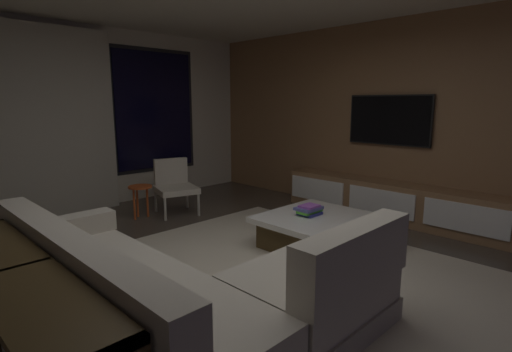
{
  "coord_description": "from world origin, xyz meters",
  "views": [
    {
      "loc": [
        -2.23,
        -2.32,
        1.59
      ],
      "look_at": [
        0.82,
        0.71,
        0.79
      ],
      "focal_mm": 27.71,
      "sensor_mm": 36.0,
      "label": 1
    }
  ],
  "objects_px": {
    "media_console": "(392,202)",
    "console_table_behind_couch": "(18,324)",
    "coffee_table": "(320,232)",
    "mounted_tv": "(389,120)",
    "accent_chair_near_window": "(174,183)",
    "book_stack_on_coffee_table": "(309,210)",
    "sectional_couch": "(176,296)",
    "side_stool": "(140,192)"
  },
  "relations": [
    {
      "from": "sectional_couch",
      "to": "accent_chair_near_window",
      "type": "distance_m",
      "value": 3.17
    },
    {
      "from": "media_console",
      "to": "console_table_behind_couch",
      "type": "xyz_separation_m",
      "value": [
        -4.53,
        -0.09,
        0.16
      ]
    },
    {
      "from": "accent_chair_near_window",
      "to": "mounted_tv",
      "type": "distance_m",
      "value": 3.16
    },
    {
      "from": "side_stool",
      "to": "mounted_tv",
      "type": "xyz_separation_m",
      "value": [
        2.55,
        -2.31,
        0.98
      ]
    },
    {
      "from": "coffee_table",
      "to": "console_table_behind_couch",
      "type": "distance_m",
      "value": 2.98
    },
    {
      "from": "sectional_couch",
      "to": "accent_chair_near_window",
      "type": "xyz_separation_m",
      "value": [
        1.75,
        2.64,
        0.14
      ]
    },
    {
      "from": "accent_chair_near_window",
      "to": "console_table_behind_couch",
      "type": "bearing_deg",
      "value": -136.65
    },
    {
      "from": "mounted_tv",
      "to": "coffee_table",
      "type": "bearing_deg",
      "value": -175.24
    },
    {
      "from": "coffee_table",
      "to": "accent_chair_near_window",
      "type": "xyz_separation_m",
      "value": [
        -0.31,
        2.37,
        0.25
      ]
    },
    {
      "from": "mounted_tv",
      "to": "side_stool",
      "type": "bearing_deg",
      "value": 137.83
    },
    {
      "from": "media_console",
      "to": "accent_chair_near_window",
      "type": "bearing_deg",
      "value": 127.71
    },
    {
      "from": "book_stack_on_coffee_table",
      "to": "coffee_table",
      "type": "bearing_deg",
      "value": -79.98
    },
    {
      "from": "sectional_couch",
      "to": "side_stool",
      "type": "xyz_separation_m",
      "value": [
        1.25,
        2.73,
        0.08
      ]
    },
    {
      "from": "media_console",
      "to": "console_table_behind_couch",
      "type": "relative_size",
      "value": 1.48
    },
    {
      "from": "accent_chair_near_window",
      "to": "media_console",
      "type": "distance_m",
      "value": 3.06
    },
    {
      "from": "coffee_table",
      "to": "mounted_tv",
      "type": "bearing_deg",
      "value": 4.76
    },
    {
      "from": "console_table_behind_couch",
      "to": "book_stack_on_coffee_table",
      "type": "bearing_deg",
      "value": 5.54
    },
    {
      "from": "sectional_couch",
      "to": "accent_chair_near_window",
      "type": "relative_size",
      "value": 3.21
    },
    {
      "from": "coffee_table",
      "to": "mounted_tv",
      "type": "xyz_separation_m",
      "value": [
        1.74,
        0.14,
        1.16
      ]
    },
    {
      "from": "coffee_table",
      "to": "side_stool",
      "type": "relative_size",
      "value": 2.52
    },
    {
      "from": "coffee_table",
      "to": "media_console",
      "type": "distance_m",
      "value": 1.56
    },
    {
      "from": "coffee_table",
      "to": "mounted_tv",
      "type": "relative_size",
      "value": 0.98
    },
    {
      "from": "accent_chair_near_window",
      "to": "side_stool",
      "type": "distance_m",
      "value": 0.51
    },
    {
      "from": "coffee_table",
      "to": "media_console",
      "type": "xyz_separation_m",
      "value": [
        1.56,
        -0.05,
        0.06
      ]
    },
    {
      "from": "console_table_behind_couch",
      "to": "coffee_table",
      "type": "bearing_deg",
      "value": 2.79
    },
    {
      "from": "accent_chair_near_window",
      "to": "sectional_couch",
      "type": "bearing_deg",
      "value": -123.47
    },
    {
      "from": "media_console",
      "to": "book_stack_on_coffee_table",
      "type": "bearing_deg",
      "value": 173.02
    },
    {
      "from": "book_stack_on_coffee_table",
      "to": "sectional_couch",
      "type": "bearing_deg",
      "value": -168.41
    },
    {
      "from": "coffee_table",
      "to": "accent_chair_near_window",
      "type": "relative_size",
      "value": 1.49
    },
    {
      "from": "accent_chair_near_window",
      "to": "media_console",
      "type": "relative_size",
      "value": 0.25
    },
    {
      "from": "coffee_table",
      "to": "sectional_couch",
      "type": "bearing_deg",
      "value": -172.36
    },
    {
      "from": "console_table_behind_couch",
      "to": "media_console",
      "type": "bearing_deg",
      "value": 1.15
    },
    {
      "from": "sectional_couch",
      "to": "console_table_behind_couch",
      "type": "relative_size",
      "value": 1.19
    },
    {
      "from": "book_stack_on_coffee_table",
      "to": "mounted_tv",
      "type": "xyz_separation_m",
      "value": [
        1.77,
        0.0,
        0.93
      ]
    },
    {
      "from": "media_console",
      "to": "mounted_tv",
      "type": "distance_m",
      "value": 1.13
    },
    {
      "from": "coffee_table",
      "to": "accent_chair_near_window",
      "type": "height_order",
      "value": "accent_chair_near_window"
    },
    {
      "from": "sectional_couch",
      "to": "book_stack_on_coffee_table",
      "type": "height_order",
      "value": "sectional_couch"
    },
    {
      "from": "accent_chair_near_window",
      "to": "coffee_table",
      "type": "bearing_deg",
      "value": -82.56
    },
    {
      "from": "console_table_behind_couch",
      "to": "accent_chair_near_window",
      "type": "bearing_deg",
      "value": 43.35
    },
    {
      "from": "sectional_couch",
      "to": "mounted_tv",
      "type": "bearing_deg",
      "value": 6.32
    },
    {
      "from": "sectional_couch",
      "to": "accent_chair_near_window",
      "type": "height_order",
      "value": "sectional_couch"
    },
    {
      "from": "mounted_tv",
      "to": "console_table_behind_couch",
      "type": "bearing_deg",
      "value": -176.48
    }
  ]
}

